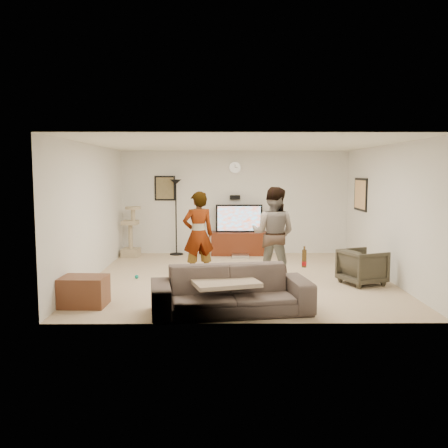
{
  "coord_description": "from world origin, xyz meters",
  "views": [
    {
      "loc": [
        -0.37,
        -8.88,
        2.0
      ],
      "look_at": [
        -0.29,
        0.2,
        1.0
      ],
      "focal_mm": 38.32,
      "sensor_mm": 36.0,
      "label": 1
    }
  ],
  "objects_px": {
    "tv": "(239,218)",
    "side_table": "(84,291)",
    "cat_tree": "(130,232)",
    "tv_stand": "(239,243)",
    "floor_lamp": "(176,217)",
    "person_left": "(198,235)",
    "person_right": "(273,234)",
    "sofa": "(231,290)",
    "armchair": "(362,267)",
    "beer_bottle": "(304,258)"
  },
  "relations": [
    {
      "from": "cat_tree",
      "to": "tv_stand",
      "type": "bearing_deg",
      "value": 5.28
    },
    {
      "from": "tv",
      "to": "sofa",
      "type": "bearing_deg",
      "value": -93.64
    },
    {
      "from": "tv_stand",
      "to": "person_left",
      "type": "distance_m",
      "value": 2.65
    },
    {
      "from": "beer_bottle",
      "to": "armchair",
      "type": "height_order",
      "value": "beer_bottle"
    },
    {
      "from": "tv_stand",
      "to": "beer_bottle",
      "type": "relative_size",
      "value": 5.32
    },
    {
      "from": "tv_stand",
      "to": "person_left",
      "type": "xyz_separation_m",
      "value": [
        -0.87,
        -2.45,
        0.54
      ]
    },
    {
      "from": "tv",
      "to": "cat_tree",
      "type": "xyz_separation_m",
      "value": [
        -2.56,
        -0.24,
        -0.29
      ]
    },
    {
      "from": "floor_lamp",
      "to": "person_right",
      "type": "height_order",
      "value": "floor_lamp"
    },
    {
      "from": "cat_tree",
      "to": "beer_bottle",
      "type": "height_order",
      "value": "cat_tree"
    },
    {
      "from": "cat_tree",
      "to": "sofa",
      "type": "bearing_deg",
      "value": -63.41
    },
    {
      "from": "beer_bottle",
      "to": "armchair",
      "type": "xyz_separation_m",
      "value": [
        1.35,
        1.71,
        -0.47
      ]
    },
    {
      "from": "floor_lamp",
      "to": "beer_bottle",
      "type": "xyz_separation_m",
      "value": [
        2.24,
        -4.8,
        -0.12
      ]
    },
    {
      "from": "tv_stand",
      "to": "side_table",
      "type": "distance_m",
      "value": 5.05
    },
    {
      "from": "person_left",
      "to": "tv",
      "type": "bearing_deg",
      "value": -127.36
    },
    {
      "from": "tv_stand",
      "to": "floor_lamp",
      "type": "xyz_separation_m",
      "value": [
        -1.51,
        0.04,
        0.63
      ]
    },
    {
      "from": "tv",
      "to": "cat_tree",
      "type": "height_order",
      "value": "tv"
    },
    {
      "from": "cat_tree",
      "to": "armchair",
      "type": "bearing_deg",
      "value": -31.17
    },
    {
      "from": "tv",
      "to": "side_table",
      "type": "bearing_deg",
      "value": -119.58
    },
    {
      "from": "tv",
      "to": "side_table",
      "type": "relative_size",
      "value": 1.67
    },
    {
      "from": "person_left",
      "to": "side_table",
      "type": "bearing_deg",
      "value": 32.31
    },
    {
      "from": "tv_stand",
      "to": "cat_tree",
      "type": "height_order",
      "value": "cat_tree"
    },
    {
      "from": "sofa",
      "to": "side_table",
      "type": "height_order",
      "value": "sofa"
    },
    {
      "from": "armchair",
      "to": "sofa",
      "type": "bearing_deg",
      "value": 103.15
    },
    {
      "from": "person_right",
      "to": "armchair",
      "type": "xyz_separation_m",
      "value": [
        1.55,
        -0.4,
        -0.55
      ]
    },
    {
      "from": "sofa",
      "to": "beer_bottle",
      "type": "bearing_deg",
      "value": -8.65
    },
    {
      "from": "person_right",
      "to": "sofa",
      "type": "height_order",
      "value": "person_right"
    },
    {
      "from": "sofa",
      "to": "person_right",
      "type": "bearing_deg",
      "value": 59.83
    },
    {
      "from": "person_left",
      "to": "sofa",
      "type": "height_order",
      "value": "person_left"
    },
    {
      "from": "cat_tree",
      "to": "floor_lamp",
      "type": "bearing_deg",
      "value": 15.03
    },
    {
      "from": "tv",
      "to": "side_table",
      "type": "xyz_separation_m",
      "value": [
        -2.49,
        -4.39,
        -0.66
      ]
    },
    {
      "from": "tv_stand",
      "to": "person_left",
      "type": "height_order",
      "value": "person_left"
    },
    {
      "from": "person_right",
      "to": "beer_bottle",
      "type": "xyz_separation_m",
      "value": [
        0.2,
        -2.1,
        -0.08
      ]
    },
    {
      "from": "cat_tree",
      "to": "person_right",
      "type": "height_order",
      "value": "person_right"
    },
    {
      "from": "floor_lamp",
      "to": "sofa",
      "type": "bearing_deg",
      "value": -75.84
    },
    {
      "from": "tv_stand",
      "to": "person_right",
      "type": "distance_m",
      "value": 2.77
    },
    {
      "from": "floor_lamp",
      "to": "beer_bottle",
      "type": "distance_m",
      "value": 5.3
    },
    {
      "from": "tv_stand",
      "to": "cat_tree",
      "type": "bearing_deg",
      "value": -174.72
    },
    {
      "from": "beer_bottle",
      "to": "armchair",
      "type": "distance_m",
      "value": 2.23
    },
    {
      "from": "beer_bottle",
      "to": "floor_lamp",
      "type": "bearing_deg",
      "value": 115.06
    },
    {
      "from": "tv_stand",
      "to": "armchair",
      "type": "distance_m",
      "value": 3.69
    },
    {
      "from": "tv_stand",
      "to": "beer_bottle",
      "type": "distance_m",
      "value": 4.84
    },
    {
      "from": "tv_stand",
      "to": "beer_bottle",
      "type": "xyz_separation_m",
      "value": [
        0.73,
        -4.76,
        0.5
      ]
    },
    {
      "from": "tv_stand",
      "to": "floor_lamp",
      "type": "distance_m",
      "value": 1.64
    },
    {
      "from": "floor_lamp",
      "to": "side_table",
      "type": "height_order",
      "value": "floor_lamp"
    },
    {
      "from": "tv_stand",
      "to": "side_table",
      "type": "bearing_deg",
      "value": -119.58
    },
    {
      "from": "floor_lamp",
      "to": "beer_bottle",
      "type": "height_order",
      "value": "floor_lamp"
    },
    {
      "from": "cat_tree",
      "to": "armchair",
      "type": "xyz_separation_m",
      "value": [
        4.64,
        -2.81,
        -0.28
      ]
    },
    {
      "from": "floor_lamp",
      "to": "person_left",
      "type": "xyz_separation_m",
      "value": [
        0.65,
        -2.49,
        -0.09
      ]
    },
    {
      "from": "person_right",
      "to": "armchair",
      "type": "height_order",
      "value": "person_right"
    },
    {
      "from": "floor_lamp",
      "to": "person_right",
      "type": "bearing_deg",
      "value": -52.87
    }
  ]
}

